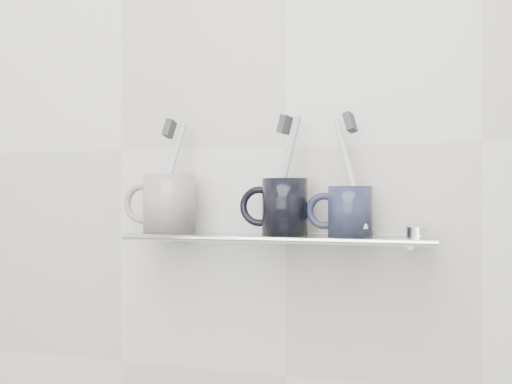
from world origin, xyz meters
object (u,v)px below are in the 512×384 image
(mug_right, at_px, (350,211))
(shelf_glass, at_px, (277,237))
(mug_center, at_px, (285,207))
(mug_left, at_px, (169,204))

(mug_right, bearing_deg, shelf_glass, 176.22)
(mug_center, relative_size, mug_right, 1.16)
(mug_left, distance_m, mug_right, 0.31)
(mug_left, relative_size, mug_center, 1.09)
(mug_right, bearing_deg, mug_left, 173.79)
(shelf_glass, height_order, mug_right, mug_right)
(mug_left, distance_m, mug_center, 0.21)
(shelf_glass, height_order, mug_center, mug_center)
(mug_left, xyz_separation_m, mug_right, (0.31, 0.00, -0.01))
(shelf_glass, xyz_separation_m, mug_center, (0.01, 0.00, 0.05))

